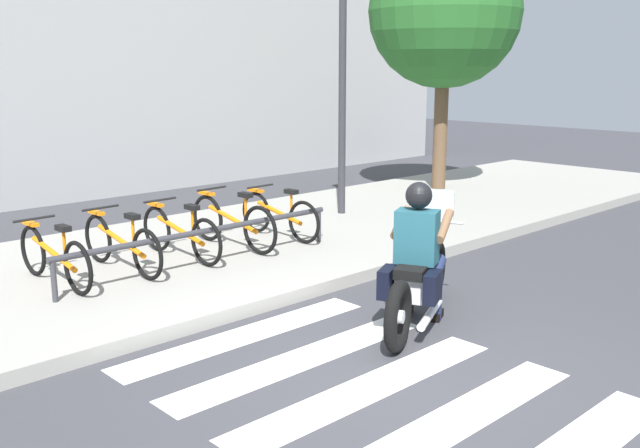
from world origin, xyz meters
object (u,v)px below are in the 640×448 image
(bike_rack, at_px, (205,234))
(tree_near_rack, at_px, (445,12))
(bicycle_0, at_px, (54,256))
(bicycle_4, at_px, (279,215))
(bicycle_1, at_px, (121,243))
(bicycle_2, at_px, (180,233))
(bicycle_3, at_px, (233,222))
(street_lamp, at_px, (343,51))
(motorcycle, at_px, (420,277))
(rider, at_px, (419,243))

(bike_rack, xyz_separation_m, tree_near_rack, (6.66, 1.58, 2.98))
(bicycle_0, relative_size, bicycle_4, 1.04)
(bike_rack, bearing_deg, bicycle_1, 145.66)
(bicycle_1, relative_size, bicycle_4, 1.07)
(bicycle_1, xyz_separation_m, bicycle_2, (0.81, -0.00, -0.00))
(bicycle_3, height_order, bike_rack, bicycle_3)
(bicycle_0, relative_size, bicycle_3, 0.95)
(street_lamp, xyz_separation_m, tree_near_rack, (3.15, 0.40, 0.78))
(motorcycle, bearing_deg, tree_near_rack, 35.73)
(bicycle_2, distance_m, bike_rack, 0.56)
(bicycle_3, relative_size, street_lamp, 0.38)
(bicycle_4, bearing_deg, bicycle_1, 179.99)
(bicycle_3, height_order, street_lamp, street_lamp)
(street_lamp, height_order, tree_near_rack, tree_near_rack)
(bicycle_2, xyz_separation_m, bicycle_3, (0.81, -0.00, 0.02))
(bicycle_3, bearing_deg, bicycle_2, 179.93)
(rider, distance_m, tree_near_rack, 7.89)
(motorcycle, distance_m, bicycle_2, 3.33)
(motorcycle, xyz_separation_m, bicycle_2, (-0.71, 3.26, 0.02))
(street_lamp, bearing_deg, bicycle_2, -169.89)
(motorcycle, distance_m, tree_near_rack, 7.95)
(bicycle_3, bearing_deg, bicycle_1, 179.97)
(bicycle_0, height_order, bike_rack, bicycle_0)
(bike_rack, bearing_deg, bicycle_4, 18.86)
(rider, relative_size, bicycle_1, 0.86)
(bicycle_3, distance_m, bike_rack, 0.99)
(bicycle_2, bearing_deg, rider, -79.00)
(motorcycle, relative_size, bike_rack, 0.55)
(bicycle_4, distance_m, tree_near_rack, 5.98)
(motorcycle, xyz_separation_m, bicycle_1, (-1.52, 3.26, 0.02))
(motorcycle, xyz_separation_m, bike_rack, (-0.71, 2.70, 0.10))
(motorcycle, height_order, street_lamp, street_lamp)
(bicycle_3, relative_size, bike_rack, 0.45)
(bicycle_4, height_order, tree_near_rack, tree_near_rack)
(rider, height_order, tree_near_rack, tree_near_rack)
(rider, xyz_separation_m, bicycle_0, (-2.26, 3.29, -0.35))
(bicycle_4, relative_size, bike_rack, 0.41)
(bike_rack, bearing_deg, bicycle_2, 90.02)
(bike_rack, height_order, street_lamp, street_lamp)
(rider, relative_size, tree_near_rack, 0.29)
(bicycle_4, height_order, street_lamp, street_lamp)
(bicycle_0, bearing_deg, street_lamp, 6.95)
(bicycle_0, xyz_separation_m, bicycle_4, (3.25, -0.00, 0.00))
(tree_near_rack, bearing_deg, rider, -144.40)
(bicycle_4, xyz_separation_m, street_lamp, (1.88, 0.63, 2.28))
(rider, distance_m, bike_rack, 2.82)
(motorcycle, xyz_separation_m, bicycle_3, (0.10, 3.25, 0.04))
(motorcycle, xyz_separation_m, street_lamp, (2.80, 3.88, 2.30))
(rider, xyz_separation_m, bike_rack, (-0.64, 2.73, -0.27))
(rider, height_order, bicycle_1, rider)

